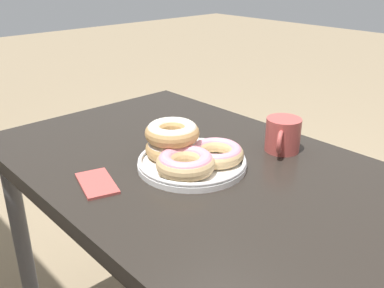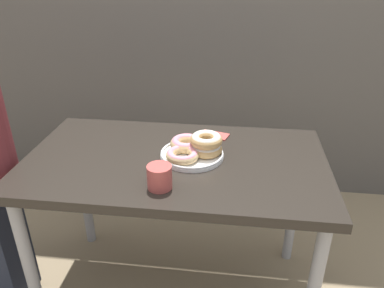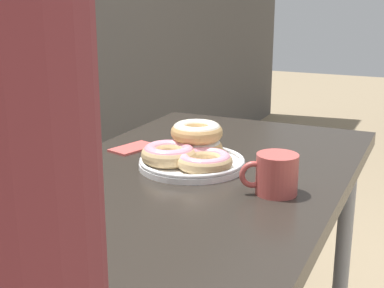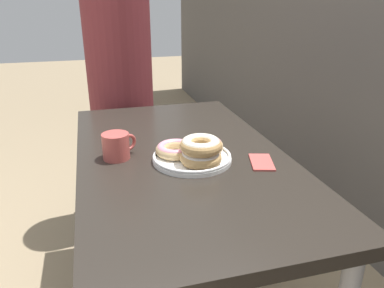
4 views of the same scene
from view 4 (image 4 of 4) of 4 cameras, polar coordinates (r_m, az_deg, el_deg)
The scene contains 5 objects.
dining_table at distance 1.34m, azimuth -1.59°, elevation -4.73°, with size 1.24×0.70×0.75m.
donut_plate at distance 1.22m, azimuth 0.43°, elevation -1.06°, with size 0.28×0.27×0.10m.
coffee_mug at distance 1.27m, azimuth -11.42°, elevation -0.26°, with size 0.09×0.12×0.09m.
person_figure at distance 2.04m, azimuth -10.86°, elevation 8.71°, with size 0.34×0.34×1.50m.
napkin at distance 1.25m, azimuth 10.56°, elevation -2.73°, with size 0.14×0.10×0.01m.
Camera 4 is at (1.16, -0.16, 1.26)m, focal length 35.00 mm.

